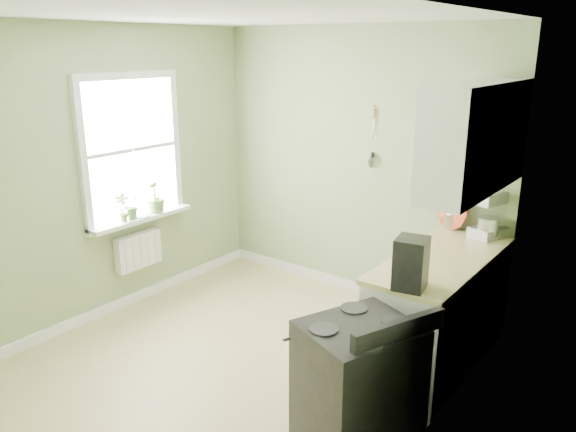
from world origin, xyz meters
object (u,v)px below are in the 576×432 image
Objects in this scene: stove at (358,384)px; kettle at (450,219)px; stand_mixer at (492,215)px; coffee_maker at (411,265)px.

stove is 2.07m from kettle.
kettle is at bearing 96.57° from stove.
stand_mixer is at bearing 3.52° from kettle.
stand_mixer is at bearing 86.83° from coffee_maker.
stove is 5.56× the size of kettle.
stove is at bearing -95.49° from coffee_maker.
kettle is 0.48× the size of coffee_maker.
stove is at bearing -83.43° from kettle.
stand_mixer is 1.44m from coffee_maker.
stand_mixer is 1.24× the size of coffee_maker.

